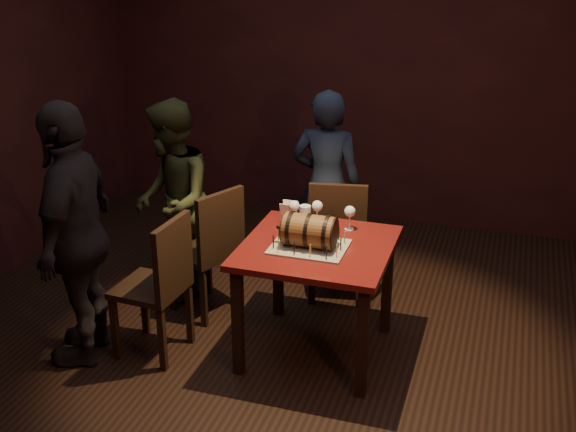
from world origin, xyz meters
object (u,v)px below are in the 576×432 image
Objects in this scene: pub_table at (317,261)px; wine_glass_left at (294,207)px; wine_glass_right at (350,213)px; chair_left_rear at (212,245)px; chair_back at (338,234)px; barrel_cake at (309,231)px; pint_of_ale at (305,217)px; person_left_rear at (172,201)px; chair_left_front at (161,280)px; person_back at (326,186)px; person_left_front at (76,235)px; wine_glass_mid at (317,207)px.

pub_table is 0.42m from wine_glass_left.
wine_glass_right is 0.17× the size of chair_left_rear.
chair_left_rear is (-0.77, -0.45, 0.00)m from chair_back.
barrel_cake is 2.45× the size of pint_of_ale.
barrel_cake is 1.28m from person_left_rear.
chair_left_front is 0.64× the size of person_left_rear.
wine_glass_right is at bearing -67.39° from chair_back.
person_left_rear reaches higher than pint_of_ale.
chair_back is 1.00× the size of chair_left_rear.
chair_back is at bearing 114.21° from person_back.
barrel_cake is 0.40× the size of chair_back.
chair_back is 1.20m from person_left_rear.
chair_left_rear is at bearing -178.26° from wine_glass_left.
chair_left_rear is 1.04m from person_back.
person_left_front is (-1.38, -0.47, 0.19)m from pub_table.
person_back reaches higher than wine_glass_left.
person_left_front is at bearing -128.06° from chair_left_rear.
wine_glass_mid is 0.17× the size of chair_left_rear.
pint_of_ale is 0.57m from chair_back.
chair_back reaches higher than wine_glass_left.
chair_left_front reaches higher than wine_glass_left.
barrel_cake is 0.91m from chair_left_rear.
pub_table is at bearing 96.06° from person_left_front.
chair_left_front is (-0.68, -0.59, -0.35)m from wine_glass_left.
person_back is at bearing 102.16° from pub_table.
person_back reaches higher than pint_of_ale.
person_back is (-0.23, 1.09, 0.09)m from pub_table.
wine_glass_left is 0.17× the size of chair_left_front.
person_left_rear is at bearing 173.13° from wine_glass_right.
wine_glass_mid is 0.22m from wine_glass_right.
person_left_front is at bearing -162.64° from chair_left_front.
person_left_rear reaches higher than wine_glass_left.
person_back is at bearing 116.76° from chair_back.
wine_glass_right is 0.10× the size of person_left_front.
person_left_front reaches higher than barrel_cake.
wine_glass_right is at bearing 103.93° from person_left_front.
wine_glass_right is 0.11× the size of person_left_rear.
chair_back reaches higher than wine_glass_right.
chair_left_front is (-0.09, -0.57, 0.00)m from chair_left_rear.
barrel_cake is at bearing -81.43° from wine_glass_mid.
chair_back reaches higher than pub_table.
person_back is at bearing 130.98° from person_left_front.
pint_of_ale is 0.09× the size of person_left_front.
person_left_rear is 0.88× the size of person_left_front.
wine_glass_mid is 0.11m from pint_of_ale.
wine_glass_left and wine_glass_mid have the same top height.
barrel_cake reaches higher than chair_left_front.
wine_glass_right is at bearing 30.27° from chair_left_front.
pub_table is 0.23m from barrel_cake.
chair_back is (0.11, 0.47, -0.30)m from pint_of_ale.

